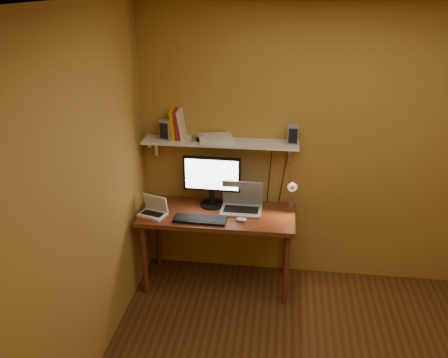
# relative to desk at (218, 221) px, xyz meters

# --- Properties ---
(room) EXTENTS (3.44, 3.24, 2.64)m
(room) POSITION_rel_desk_xyz_m (0.95, -1.28, 0.64)
(room) COLOR #533015
(room) RESTS_ON ground
(desk) EXTENTS (1.40, 0.60, 0.75)m
(desk) POSITION_rel_desk_xyz_m (0.00, 0.00, 0.00)
(desk) COLOR maroon
(desk) RESTS_ON ground
(wall_shelf) EXTENTS (1.40, 0.25, 0.21)m
(wall_shelf) POSITION_rel_desk_xyz_m (0.00, 0.19, 0.69)
(wall_shelf) COLOR white
(wall_shelf) RESTS_ON room
(monitor) EXTENTS (0.53, 0.23, 0.48)m
(monitor) POSITION_rel_desk_xyz_m (-0.07, 0.15, 0.35)
(monitor) COLOR black
(monitor) RESTS_ON desk
(laptop) EXTENTS (0.38, 0.27, 0.27)m
(laptop) POSITION_rel_desk_xyz_m (0.21, 0.10, 0.16)
(laptop) COLOR gray
(laptop) RESTS_ON desk
(netbook) EXTENTS (0.27, 0.23, 0.18)m
(netbook) POSITION_rel_desk_xyz_m (-0.56, -0.10, 0.14)
(netbook) COLOR silver
(netbook) RESTS_ON desk
(keyboard) EXTENTS (0.47, 0.16, 0.02)m
(keyboard) POSITION_rel_desk_xyz_m (-0.13, -0.17, 0.10)
(keyboard) COLOR black
(keyboard) RESTS_ON desk
(mouse) EXTENTS (0.09, 0.06, 0.03)m
(mouse) POSITION_rel_desk_xyz_m (0.23, -0.13, 0.10)
(mouse) COLOR silver
(mouse) RESTS_ON desk
(desk_lamp) EXTENTS (0.09, 0.23, 0.38)m
(desk_lamp) POSITION_rel_desk_xyz_m (0.66, 0.13, 0.29)
(desk_lamp) COLOR silver
(desk_lamp) RESTS_ON desk
(speaker_left) EXTENTS (0.12, 0.12, 0.18)m
(speaker_left) POSITION_rel_desk_xyz_m (-0.48, 0.18, 0.80)
(speaker_left) COLOR gray
(speaker_left) RESTS_ON wall_shelf
(speaker_right) EXTENTS (0.09, 0.09, 0.17)m
(speaker_right) POSITION_rel_desk_xyz_m (0.64, 0.20, 0.80)
(speaker_right) COLOR gray
(speaker_right) RESTS_ON wall_shelf
(books) EXTENTS (0.14, 0.18, 0.27)m
(books) POSITION_rel_desk_xyz_m (-0.39, 0.22, 0.84)
(books) COLOR #E99600
(books) RESTS_ON wall_shelf
(shelf_camera) EXTENTS (0.12, 0.06, 0.07)m
(shelf_camera) POSITION_rel_desk_xyz_m (-0.19, 0.12, 0.74)
(shelf_camera) COLOR silver
(shelf_camera) RESTS_ON wall_shelf
(router) EXTENTS (0.34, 0.27, 0.05)m
(router) POSITION_rel_desk_xyz_m (-0.04, 0.19, 0.74)
(router) COLOR silver
(router) RESTS_ON wall_shelf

